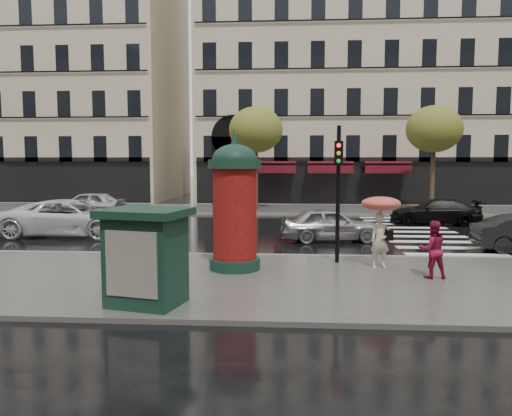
# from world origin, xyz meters

# --- Properties ---
(ground) EXTENTS (160.00, 160.00, 0.00)m
(ground) POSITION_xyz_m (0.00, 0.00, 0.00)
(ground) COLOR black
(ground) RESTS_ON ground
(near_sidewalk) EXTENTS (90.00, 7.00, 0.12)m
(near_sidewalk) POSITION_xyz_m (0.00, -0.50, 0.06)
(near_sidewalk) COLOR #474744
(near_sidewalk) RESTS_ON ground
(far_sidewalk) EXTENTS (90.00, 6.00, 0.12)m
(far_sidewalk) POSITION_xyz_m (0.00, 19.00, 0.06)
(far_sidewalk) COLOR #474744
(far_sidewalk) RESTS_ON ground
(near_kerb) EXTENTS (90.00, 0.25, 0.14)m
(near_kerb) POSITION_xyz_m (0.00, 3.00, 0.07)
(near_kerb) COLOR slate
(near_kerb) RESTS_ON ground
(far_kerb) EXTENTS (90.00, 0.25, 0.14)m
(far_kerb) POSITION_xyz_m (0.00, 16.00, 0.07)
(far_kerb) COLOR slate
(far_kerb) RESTS_ON ground
(zebra_crossing) EXTENTS (3.60, 11.75, 0.01)m
(zebra_crossing) POSITION_xyz_m (6.00, 9.60, 0.01)
(zebra_crossing) COLOR silver
(zebra_crossing) RESTS_ON ground
(bldg_far_corner) EXTENTS (26.00, 14.00, 22.90)m
(bldg_far_corner) POSITION_xyz_m (6.00, 30.00, 11.31)
(bldg_far_corner) COLOR #B7A88C
(bldg_far_corner) RESTS_ON ground
(bldg_far_left) EXTENTS (24.00, 14.00, 22.90)m
(bldg_far_left) POSITION_xyz_m (-22.00, 30.00, 11.31)
(bldg_far_left) COLOR #B7A88C
(bldg_far_left) RESTS_ON ground
(tree_far_left) EXTENTS (3.40, 3.40, 6.64)m
(tree_far_left) POSITION_xyz_m (-2.00, 18.00, 5.17)
(tree_far_left) COLOR #38281C
(tree_far_left) RESTS_ON ground
(tree_far_right) EXTENTS (3.40, 3.40, 6.64)m
(tree_far_right) POSITION_xyz_m (9.00, 18.00, 5.17)
(tree_far_right) COLOR #38281C
(tree_far_right) RESTS_ON ground
(woman_umbrella) EXTENTS (1.14, 1.14, 2.19)m
(woman_umbrella) POSITION_xyz_m (2.82, 1.14, 1.57)
(woman_umbrella) COLOR beige
(woman_umbrella) RESTS_ON near_sidewalk
(woman_red) EXTENTS (0.81, 0.65, 1.56)m
(woman_red) POSITION_xyz_m (4.00, -0.04, 0.90)
(woman_red) COLOR maroon
(woman_red) RESTS_ON near_sidewalk
(man_burgundy) EXTENTS (0.80, 0.56, 1.56)m
(man_burgundy) POSITION_xyz_m (-4.61, 1.62, 0.90)
(man_burgundy) COLOR #4C0F16
(man_burgundy) RESTS_ON near_sidewalk
(morris_column) EXTENTS (1.53, 1.53, 4.11)m
(morris_column) POSITION_xyz_m (-1.46, 0.73, 2.09)
(morris_column) COLOR #133124
(morris_column) RESTS_ON near_sidewalk
(traffic_light) EXTENTS (0.28, 0.40, 4.24)m
(traffic_light) POSITION_xyz_m (1.62, 1.80, 2.69)
(traffic_light) COLOR black
(traffic_light) RESTS_ON near_sidewalk
(newsstand) EXTENTS (2.07, 1.86, 2.13)m
(newsstand) POSITION_xyz_m (-3.01, -3.00, 1.22)
(newsstand) COLOR #133124
(newsstand) RESTS_ON near_sidewalk
(car_silver) EXTENTS (4.24, 2.16, 1.38)m
(car_silver) POSITION_xyz_m (1.81, 6.69, 0.69)
(car_silver) COLOR #B2B2B7
(car_silver) RESTS_ON ground
(car_white) EXTENTS (5.80, 2.75, 1.60)m
(car_white) POSITION_xyz_m (-9.33, 7.31, 0.80)
(car_white) COLOR white
(car_white) RESTS_ON ground
(car_black) EXTENTS (4.69, 2.34, 1.31)m
(car_black) POSITION_xyz_m (7.65, 12.49, 0.65)
(car_black) COLOR black
(car_black) RESTS_ON ground
(car_far_silver) EXTENTS (4.47, 2.11, 1.48)m
(car_far_silver) POSITION_xyz_m (-11.69, 14.84, 0.74)
(car_far_silver) COLOR silver
(car_far_silver) RESTS_ON ground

